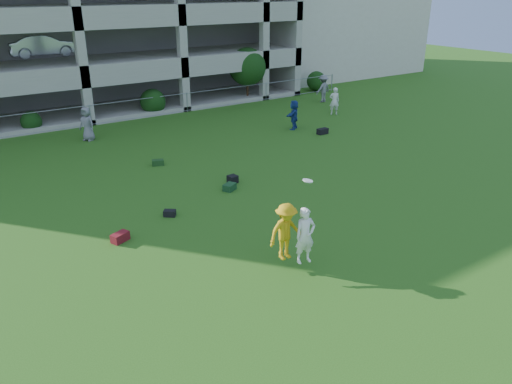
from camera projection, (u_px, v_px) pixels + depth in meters
ground at (308, 277)px, 13.50m from camera, size 100.00×100.00×0.00m
stucco_building at (309, 13)px, 44.89m from camera, size 16.00×14.00×10.00m
bystander_c at (87, 124)px, 25.09m from camera, size 0.91×1.00×1.71m
bystander_d at (294, 115)px, 27.11m from camera, size 1.47×1.24×1.59m
bystander_e at (334, 101)px, 30.18m from camera, size 0.72×0.64×1.64m
bystander_f at (323, 88)px, 33.38m from camera, size 1.25×0.82×1.81m
bag_red_a at (120, 237)px, 15.35m from camera, size 0.62×0.49×0.28m
bag_black_b at (170, 213)px, 17.04m from camera, size 0.47×0.44×0.22m
bag_green_c at (230, 187)px, 19.18m from camera, size 0.61×0.54×0.26m
crate_d at (233, 179)px, 19.92m from camera, size 0.38×0.38×0.30m
bag_black_e at (323, 131)px, 26.42m from camera, size 0.61×0.31×0.30m
bag_green_g at (158, 162)px, 21.85m from camera, size 0.57×0.45×0.25m
frisbee_contest at (291, 233)px, 13.47m from camera, size 1.27×0.85×2.46m
parking_garage at (38, 7)px, 32.35m from camera, size 30.00×14.00×12.00m
fence at (90, 115)px, 27.78m from camera, size 36.06×0.06×1.20m
shrub_row at (160, 88)px, 30.35m from camera, size 34.38×2.52×3.50m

